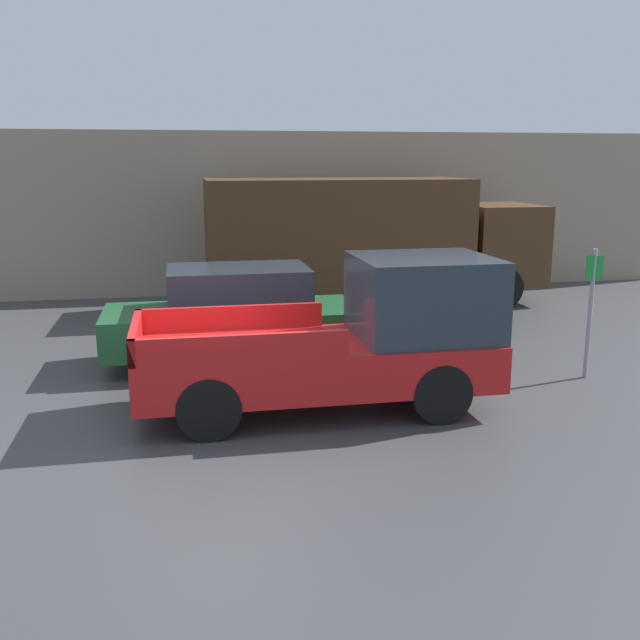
{
  "coord_description": "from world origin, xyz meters",
  "views": [
    {
      "loc": [
        -0.35,
        -9.22,
        3.52
      ],
      "look_at": [
        1.74,
        1.36,
        1.09
      ],
      "focal_mm": 40.0,
      "sensor_mm": 36.0,
      "label": 1
    }
  ],
  "objects_px": {
    "pickup_truck": "(352,339)",
    "car": "(234,315)",
    "parking_sign": "(591,306)",
    "delivery_truck": "(366,237)"
  },
  "relations": [
    {
      "from": "delivery_truck",
      "to": "parking_sign",
      "type": "bearing_deg",
      "value": -72.87
    },
    {
      "from": "car",
      "to": "parking_sign",
      "type": "xyz_separation_m",
      "value": [
        5.6,
        -2.04,
        0.36
      ]
    },
    {
      "from": "pickup_truck",
      "to": "car",
      "type": "bearing_deg",
      "value": 118.76
    },
    {
      "from": "car",
      "to": "parking_sign",
      "type": "height_order",
      "value": "parking_sign"
    },
    {
      "from": "pickup_truck",
      "to": "car",
      "type": "height_order",
      "value": "pickup_truck"
    },
    {
      "from": "car",
      "to": "delivery_truck",
      "type": "distance_m",
      "value": 5.84
    },
    {
      "from": "pickup_truck",
      "to": "parking_sign",
      "type": "xyz_separation_m",
      "value": [
        4.13,
        0.64,
        0.2
      ]
    },
    {
      "from": "pickup_truck",
      "to": "car",
      "type": "relative_size",
      "value": 1.15
    },
    {
      "from": "parking_sign",
      "to": "delivery_truck",
      "type": "bearing_deg",
      "value": 107.13
    },
    {
      "from": "car",
      "to": "parking_sign",
      "type": "distance_m",
      "value": 5.97
    }
  ]
}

